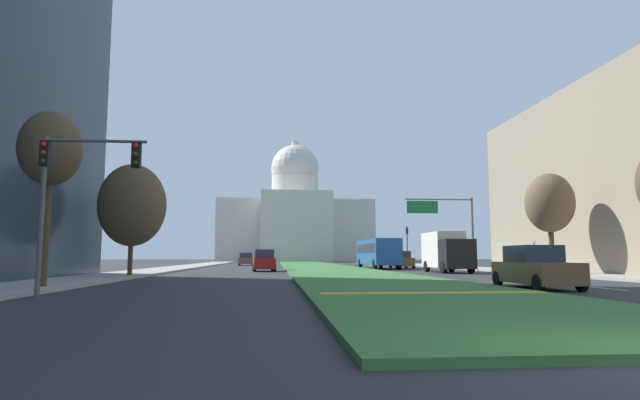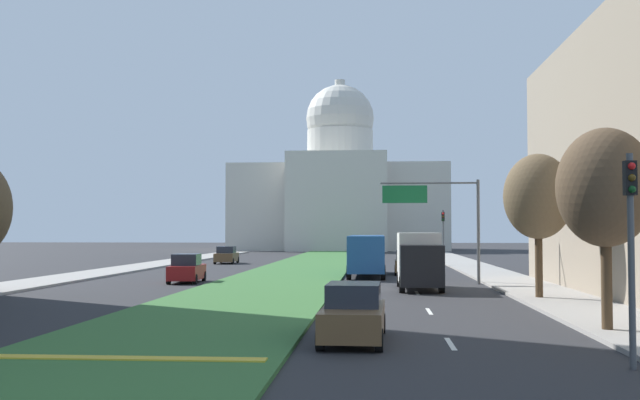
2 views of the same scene
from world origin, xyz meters
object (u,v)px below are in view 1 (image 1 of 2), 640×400
at_px(traffic_light_far_right, 407,240).
at_px(street_tree_left_near, 50,150).
at_px(sedan_distant, 402,260).
at_px(overhead_guide_sign, 447,218).
at_px(sedan_midblock, 264,261).
at_px(city_bus, 378,251).
at_px(box_truck_delivery, 447,251).
at_px(sedan_lead_stopped, 535,268).
at_px(street_tree_right_mid, 550,203).
at_px(capitol_building, 295,221).
at_px(street_tree_left_mid, 132,205).
at_px(sedan_far_horizon, 246,260).
at_px(traffic_light_near_left, 71,179).

height_order(traffic_light_far_right, street_tree_left_near, street_tree_left_near).
bearing_deg(sedan_distant, overhead_guide_sign, -80.75).
xyz_separation_m(traffic_light_far_right, sedan_midblock, (-18.21, -21.92, -2.46)).
bearing_deg(sedan_midblock, city_bus, 34.29).
height_order(overhead_guide_sign, box_truck_delivery, overhead_guide_sign).
bearing_deg(sedan_lead_stopped, street_tree_left_near, 178.33).
xyz_separation_m(street_tree_right_mid, sedan_lead_stopped, (-8.45, -13.71, -4.13)).
bearing_deg(capitol_building, city_bus, -85.66).
bearing_deg(street_tree_left_mid, box_truck_delivery, 17.97).
distance_m(street_tree_left_mid, sedan_far_horizon, 39.29).
bearing_deg(street_tree_left_near, capitol_building, 82.51).
relative_size(traffic_light_far_right, sedan_lead_stopped, 1.12).
bearing_deg(traffic_light_far_right, city_bus, -115.74).
xyz_separation_m(overhead_guide_sign, street_tree_right_mid, (3.75, -10.40, 0.26)).
distance_m(street_tree_left_mid, sedan_distant, 31.36).
distance_m(traffic_light_near_left, traffic_light_far_right, 54.61).
height_order(street_tree_left_near, box_truck_delivery, street_tree_left_near).
height_order(sedan_midblock, city_bus, city_bus).
bearing_deg(traffic_light_near_left, street_tree_left_near, 121.58).
relative_size(traffic_light_near_left, street_tree_right_mid, 0.74).
relative_size(capitol_building, sedan_lead_stopped, 7.82).
bearing_deg(sedan_lead_stopped, sedan_midblock, 115.25).
bearing_deg(street_tree_left_mid, overhead_guide_sign, 25.76).
distance_m(sedan_lead_stopped, city_bus, 31.92).
bearing_deg(street_tree_left_near, sedan_lead_stopped, -1.67).
distance_m(sedan_midblock, sedan_distant, 17.59).
height_order(traffic_light_near_left, box_truck_delivery, traffic_light_near_left).
relative_size(traffic_light_far_right, sedan_midblock, 1.22).
bearing_deg(traffic_light_far_right, capitol_building, 101.83).
xyz_separation_m(capitol_building, box_truck_delivery, (8.67, -85.39, -8.07)).
distance_m(traffic_light_near_left, sedan_distant, 42.43).
bearing_deg(sedan_lead_stopped, street_tree_left_mid, 147.06).
bearing_deg(sedan_distant, street_tree_left_mid, -135.94).
xyz_separation_m(traffic_light_far_right, box_truck_delivery, (-3.72, -26.26, -1.64)).
distance_m(street_tree_left_near, sedan_midblock, 25.29).
bearing_deg(street_tree_left_mid, city_bus, 45.08).
bearing_deg(sedan_distant, city_bus, -143.23).
relative_size(traffic_light_far_right, overhead_guide_sign, 0.80).
distance_m(street_tree_left_near, sedan_lead_stopped, 19.86).
bearing_deg(traffic_light_far_right, overhead_guide_sign, -95.54).
xyz_separation_m(overhead_guide_sign, city_bus, (-4.70, 7.79, -2.90)).
relative_size(street_tree_left_mid, sedan_midblock, 1.65).
relative_size(overhead_guide_sign, sedan_midblock, 1.53).
relative_size(sedan_midblock, city_bus, 0.39).
relative_size(capitol_building, overhead_guide_sign, 5.59).
bearing_deg(street_tree_right_mid, sedan_midblock, 152.27).
height_order(street_tree_left_mid, sedan_far_horizon, street_tree_left_mid).
distance_m(street_tree_left_near, street_tree_right_mid, 30.72).
bearing_deg(box_truck_delivery, sedan_distant, 90.21).
bearing_deg(street_tree_left_near, box_truck_delivery, 40.63).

